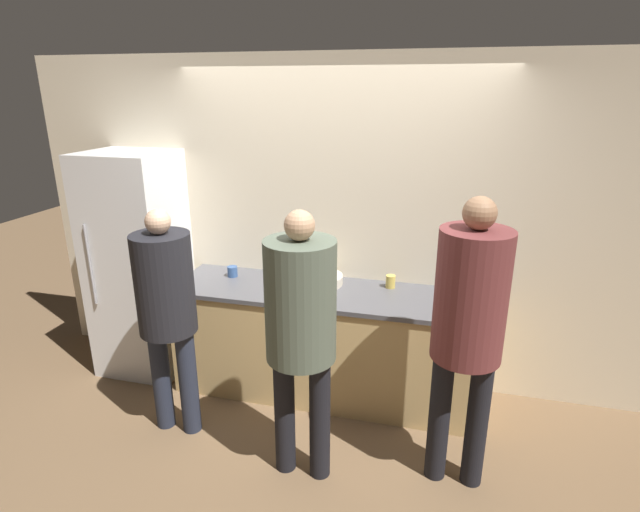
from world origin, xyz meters
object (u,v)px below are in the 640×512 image
person_left (166,302)px  fruit_bowl (319,279)px  person_center (301,320)px  bottle_green (461,292)px  utensil_crock (474,285)px  cup_yellow (391,282)px  refrigerator (139,265)px  person_right (469,318)px  cup_blue (232,271)px

person_left → fruit_bowl: person_left is taller
person_center → bottle_green: bearing=46.9°
utensil_crock → bottle_green: (-0.10, -0.14, -0.01)m
fruit_bowl → cup_yellow: (0.56, 0.06, 0.01)m
refrigerator → person_right: refrigerator is taller
refrigerator → cup_yellow: refrigerator is taller
person_center → cup_blue: 1.35m
person_left → person_center: (0.99, -0.19, 0.08)m
cup_blue → bottle_green: bearing=-0.9°
person_right → cup_yellow: person_right is taller
bottle_green → cup_blue: bottle_green is taller
utensil_crock → cup_yellow: utensil_crock is taller
person_center → utensil_crock: (1.01, 1.11, -0.11)m
cup_yellow → person_center: bearing=-109.9°
person_right → utensil_crock: (0.08, 0.94, -0.17)m
person_left → cup_blue: bearing=82.4°
refrigerator → person_right: 2.74m
person_right → utensil_crock: person_right is taller
person_right → cup_yellow: bearing=120.7°
refrigerator → person_left: (0.70, -0.73, 0.05)m
person_center → bottle_green: 1.34m
refrigerator → cup_blue: refrigerator is taller
person_left → fruit_bowl: bearing=45.4°
person_left → person_center: 1.01m
cup_yellow → person_left: bearing=-147.0°
person_left → utensil_crock: (2.01, 0.92, -0.04)m
person_left → bottle_green: size_ratio=10.20×
bottle_green → cup_yellow: bearing=167.8°
refrigerator → fruit_bowl: (1.53, 0.11, -0.02)m
refrigerator → cup_blue: 0.81m
refrigerator → cup_yellow: bearing=4.7°
fruit_bowl → person_right: bearing=-38.0°
person_center → cup_blue: person_center is taller
person_center → fruit_bowl: person_center is taller
refrigerator → cup_yellow: 2.09m
person_left → cup_blue: size_ratio=19.03×
utensil_crock → cup_blue: utensil_crock is taller
person_right → fruit_bowl: 1.41m
person_center → person_right: (0.94, 0.17, 0.05)m
person_center → refrigerator: bearing=151.5°
refrigerator → person_right: size_ratio=1.03×
utensil_crock → person_left: bearing=-155.3°
cup_blue → cup_yellow: cup_yellow is taller
utensil_crock → person_center: bearing=-132.3°
utensil_crock → bottle_green: bearing=-125.4°
person_right → cup_yellow: 1.08m
person_left → utensil_crock: bearing=24.7°
utensil_crock → fruit_bowl: bearing=-176.0°
bottle_green → cup_blue: 1.80m
person_center → cup_yellow: size_ratio=17.28×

